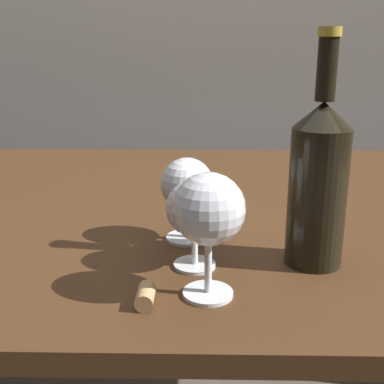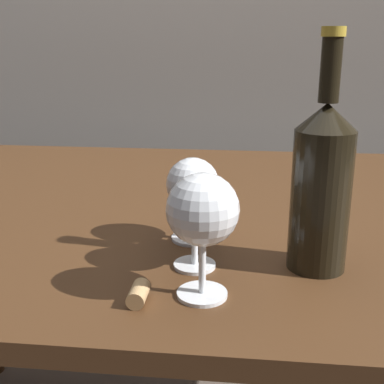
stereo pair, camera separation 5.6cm
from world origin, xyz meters
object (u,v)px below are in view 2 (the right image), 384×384
at_px(wine_glass_cabernet, 193,186).
at_px(cork, 138,294).
at_px(wine_bottle, 322,184).
at_px(wine_glass_rose, 203,212).
at_px(wine_glass_pinot, 192,210).

distance_m(wine_glass_cabernet, cork, 0.22).
xyz_separation_m(wine_bottle, cork, (-0.22, -0.12, -0.11)).
bearing_deg(cork, wine_glass_rose, 17.70).
bearing_deg(wine_glass_cabernet, wine_glass_rose, -80.11).
distance_m(wine_glass_pinot, wine_glass_cabernet, 0.10).
relative_size(wine_glass_rose, cork, 3.72).
relative_size(wine_glass_rose, wine_bottle, 0.49).
bearing_deg(wine_bottle, wine_glass_cabernet, 156.13).
relative_size(wine_glass_pinot, wine_glass_cabernet, 0.95).
bearing_deg(wine_bottle, wine_glass_pinot, -173.93).
bearing_deg(wine_glass_pinot, cork, -117.07).
distance_m(wine_glass_rose, wine_bottle, 0.18).
height_order(wine_glass_rose, cork, wine_glass_rose).
bearing_deg(wine_glass_cabernet, cork, -102.17).
distance_m(wine_glass_rose, wine_glass_pinot, 0.09).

